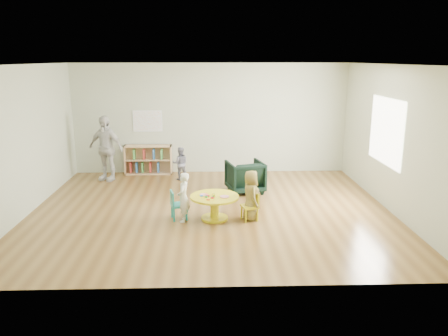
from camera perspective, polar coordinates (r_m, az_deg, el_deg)
name	(u,v)px	position (r m, az deg, el deg)	size (l,w,h in m)	color
room	(211,114)	(8.22, -1.72, 7.05)	(7.10, 7.00, 2.80)	brown
activity_table	(215,203)	(8.08, -1.24, -4.59)	(0.90, 0.90, 0.50)	#D1C411
kid_chair_left	(177,204)	(8.12, -6.18, -4.71)	(0.36, 0.36, 0.55)	teal
kid_chair_right	(252,205)	(8.07, 3.62, -4.88)	(0.35, 0.35, 0.53)	#D1C411
bookshelf	(148,160)	(11.42, -9.89, 1.07)	(1.20, 0.30, 0.75)	tan
alphabet_poster	(148,121)	(11.36, -9.95, 6.06)	(0.74, 0.01, 0.54)	white
armchair	(245,177)	(9.71, 2.78, -1.12)	(0.75, 0.77, 0.71)	black
child_left	(183,197)	(7.97, -5.32, -3.83)	(0.33, 0.22, 0.91)	white
child_right	(251,195)	(8.03, 3.52, -3.58)	(0.46, 0.30, 0.93)	gold
toddler	(180,163)	(10.73, -5.73, 0.60)	(0.40, 0.31, 0.81)	#171B3B
adult_caretaker	(106,148)	(10.95, -15.20, 2.52)	(0.93, 0.39, 1.59)	silver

